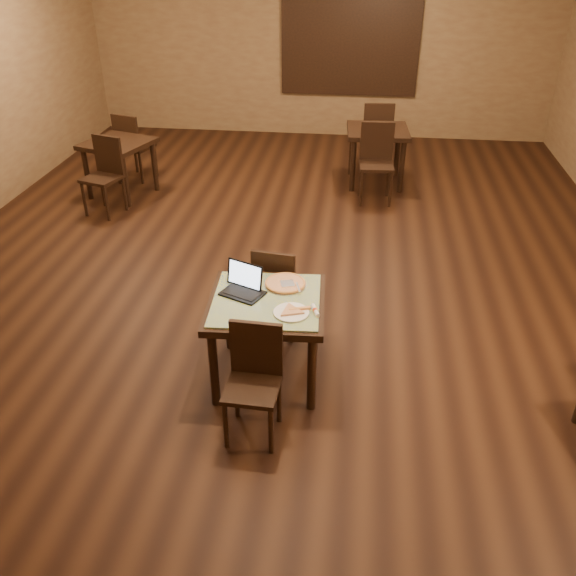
# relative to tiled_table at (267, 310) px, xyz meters

# --- Properties ---
(ground) EXTENTS (10.00, 10.00, 0.00)m
(ground) POSITION_rel_tiled_table_xyz_m (-0.15, 2.04, -0.66)
(ground) COLOR black
(ground) RESTS_ON ground
(wall_back) EXTENTS (8.00, 0.02, 3.00)m
(wall_back) POSITION_rel_tiled_table_xyz_m (-0.15, 7.04, 0.84)
(wall_back) COLOR olive
(wall_back) RESTS_ON ground
(mural) EXTENTS (2.34, 0.05, 1.64)m
(mural) POSITION_rel_tiled_table_xyz_m (0.35, 7.00, 0.89)
(mural) COLOR #26558C
(mural) RESTS_ON wall_back
(tiled_table) EXTENTS (0.97, 0.97, 0.76)m
(tiled_table) POSITION_rel_tiled_table_xyz_m (0.00, 0.00, 0.00)
(tiled_table) COLOR black
(tiled_table) RESTS_ON ground
(chair_main_near) EXTENTS (0.40, 0.40, 0.89)m
(chair_main_near) POSITION_rel_tiled_table_xyz_m (0.00, -0.62, -0.16)
(chair_main_near) COLOR black
(chair_main_near) RESTS_ON ground
(chair_main_far) EXTENTS (0.44, 0.44, 0.90)m
(chair_main_far) POSITION_rel_tiled_table_xyz_m (-0.01, 0.62, -0.15)
(chair_main_far) COLOR black
(chair_main_far) RESTS_ON ground
(laptop) EXTENTS (0.39, 0.37, 0.22)m
(laptop) POSITION_rel_tiled_table_xyz_m (-0.20, 0.10, 0.16)
(laptop) COLOR black
(laptop) RESTS_ON tiled_table
(plate) EXTENTS (0.27, 0.27, 0.01)m
(plate) POSITION_rel_tiled_table_xyz_m (0.22, -0.18, 0.11)
(plate) COLOR white
(plate) RESTS_ON tiled_table
(pizza_slice) EXTENTS (0.27, 0.27, 0.02)m
(pizza_slice) POSITION_rel_tiled_table_xyz_m (0.22, -0.18, 0.13)
(pizza_slice) COLOR beige
(pizza_slice) RESTS_ON plate
(pizza_pan) EXTENTS (0.35, 0.35, 0.01)m
(pizza_pan) POSITION_rel_tiled_table_xyz_m (0.12, 0.24, 0.11)
(pizza_pan) COLOR silver
(pizza_pan) RESTS_ON tiled_table
(pizza_whole) EXTENTS (0.34, 0.34, 0.02)m
(pizza_whole) POSITION_rel_tiled_table_xyz_m (0.12, 0.24, 0.12)
(pizza_whole) COLOR beige
(pizza_whole) RESTS_ON pizza_pan
(spatula) EXTENTS (0.18, 0.28, 0.01)m
(spatula) POSITION_rel_tiled_table_xyz_m (0.14, 0.22, 0.13)
(spatula) COLOR silver
(spatula) RESTS_ON pizza_whole
(napkin_roll) EXTENTS (0.08, 0.15, 0.04)m
(napkin_roll) POSITION_rel_tiled_table_xyz_m (0.40, -0.14, 0.12)
(napkin_roll) COLOR white
(napkin_roll) RESTS_ON tiled_table
(other_table_a) EXTENTS (0.91, 0.91, 0.81)m
(other_table_a) POSITION_rel_tiled_table_xyz_m (0.88, 4.67, 0.01)
(other_table_a) COLOR black
(other_table_a) RESTS_ON ground
(other_table_a_chair_near) EXTENTS (0.48, 0.48, 1.04)m
(other_table_a_chair_near) POSITION_rel_tiled_table_xyz_m (0.87, 4.07, -0.07)
(other_table_a_chair_near) COLOR black
(other_table_a_chair_near) RESTS_ON ground
(other_table_a_chair_far) EXTENTS (0.48, 0.48, 1.04)m
(other_table_a_chair_far) POSITION_rel_tiled_table_xyz_m (0.89, 5.28, -0.07)
(other_table_a_chair_far) COLOR black
(other_table_a_chair_far) RESTS_ON ground
(other_table_b) EXTENTS (1.03, 1.03, 0.77)m
(other_table_b) POSITION_rel_tiled_table_xyz_m (-2.66, 3.77, -0.02)
(other_table_b) COLOR black
(other_table_b) RESTS_ON ground
(other_table_b_chair_near) EXTENTS (0.54, 0.54, 0.99)m
(other_table_b_chair_near) POSITION_rel_tiled_table_xyz_m (-2.63, 3.19, -0.10)
(other_table_b_chair_near) COLOR black
(other_table_b_chair_near) RESTS_ON ground
(other_table_b_chair_far) EXTENTS (0.54, 0.54, 0.99)m
(other_table_b_chair_far) POSITION_rel_tiled_table_xyz_m (-2.68, 4.36, -0.10)
(other_table_b_chair_far) COLOR black
(other_table_b_chair_far) RESTS_ON ground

